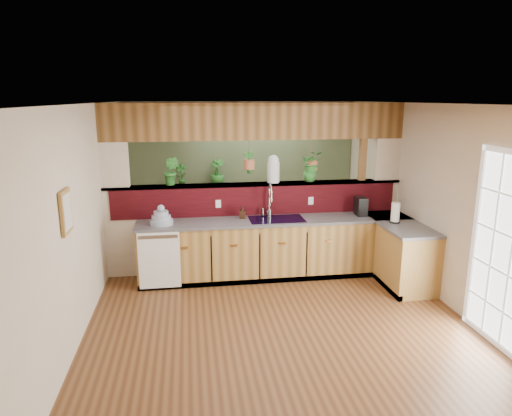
{
  "coord_description": "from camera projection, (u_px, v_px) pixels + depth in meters",
  "views": [
    {
      "loc": [
        -1.03,
        -5.51,
        2.67
      ],
      "look_at": [
        -0.1,
        0.7,
        1.15
      ],
      "focal_mm": 32.0,
      "sensor_mm": 36.0,
      "label": 1
    }
  ],
  "objects": [
    {
      "name": "wall_front",
      "position": [
        393.0,
        366.0,
        2.4
      ],
      "size": [
        4.6,
        0.02,
        2.6
      ],
      "primitive_type": "cube",
      "color": "beige",
      "rests_on": "ground"
    },
    {
      "name": "shelf_plant_a",
      "position": [
        181.0,
        175.0,
        8.74
      ],
      "size": [
        0.26,
        0.22,
        0.43
      ],
      "primitive_type": "imported",
      "rotation": [
        0.0,
        0.0,
        -0.31
      ],
      "color": "#266A26",
      "rests_on": "shelving_console"
    },
    {
      "name": "hanging_plant_b",
      "position": [
        312.0,
        153.0,
        7.06
      ],
      "size": [
        0.38,
        0.35,
        0.48
      ],
      "color": "brown",
      "rests_on": "header_beam"
    },
    {
      "name": "ceiling",
      "position": [
        273.0,
        104.0,
        5.46
      ],
      "size": [
        4.6,
        7.0,
        0.01
      ],
      "primitive_type": "cube",
      "color": "brown",
      "rests_on": "ground"
    },
    {
      "name": "french_door",
      "position": [
        501.0,
        253.0,
        4.9
      ],
      "size": [
        0.06,
        1.02,
        2.16
      ],
      "primitive_type": "cube",
      "color": "white",
      "rests_on": "ground"
    },
    {
      "name": "paper_towel",
      "position": [
        395.0,
        213.0,
        6.61
      ],
      "size": [
        0.15,
        0.15,
        0.32
      ],
      "color": "black",
      "rests_on": "countertop"
    },
    {
      "name": "pass_through_ledge",
      "position": [
        256.0,
        184.0,
        7.05
      ],
      "size": [
        4.6,
        0.21,
        0.04
      ],
      "primitive_type": "cube",
      "color": "brown",
      "rests_on": "ground"
    },
    {
      "name": "ledge_plant_left",
      "position": [
        171.0,
        171.0,
        6.8
      ],
      "size": [
        0.29,
        0.27,
        0.43
      ],
      "primitive_type": "imported",
      "rotation": [
        0.0,
        0.0,
        -0.41
      ],
      "color": "#266A26",
      "rests_on": "pass_through_ledge"
    },
    {
      "name": "coffee_maker",
      "position": [
        361.0,
        207.0,
        7.03
      ],
      "size": [
        0.15,
        0.25,
        0.28
      ],
      "rotation": [
        0.0,
        0.0,
        -0.04
      ],
      "color": "black",
      "rests_on": "countertop"
    },
    {
      "name": "wall_left",
      "position": [
        83.0,
        216.0,
        5.43
      ],
      "size": [
        0.02,
        7.0,
        2.6
      ],
      "primitive_type": "cube",
      "color": "beige",
      "rests_on": "ground"
    },
    {
      "name": "faucet",
      "position": [
        270.0,
        199.0,
        6.9
      ],
      "size": [
        0.23,
        0.23,
        0.52
      ],
      "color": "#B7B7B2",
      "rests_on": "countertop"
    },
    {
      "name": "ledge_plant_right",
      "position": [
        310.0,
        169.0,
        7.12
      ],
      "size": [
        0.24,
        0.24,
        0.38
      ],
      "primitive_type": "imported",
      "rotation": [
        0.0,
        0.0,
        0.11
      ],
      "color": "#266A26",
      "rests_on": "pass_through_ledge"
    },
    {
      "name": "shelf_plant_b",
      "position": [
        217.0,
        172.0,
        8.83
      ],
      "size": [
        0.35,
        0.35,
        0.5
      ],
      "primitive_type": "imported",
      "rotation": [
        0.0,
        0.0,
        -0.28
      ],
      "color": "#266A26",
      "rests_on": "shelving_console"
    },
    {
      "name": "dish_stack",
      "position": [
        161.0,
        218.0,
        6.52
      ],
      "size": [
        0.33,
        0.33,
        0.29
      ],
      "color": "#8F9FB9",
      "rests_on": "countertop"
    },
    {
      "name": "glass_jar",
      "position": [
        273.0,
        169.0,
        7.03
      ],
      "size": [
        0.19,
        0.19,
        0.43
      ],
      "color": "silver",
      "rests_on": "pass_through_ledge"
    },
    {
      "name": "sage_backwall",
      "position": [
        240.0,
        168.0,
        9.11
      ],
      "size": [
        4.55,
        0.02,
        2.55
      ],
      "primitive_type": "cube",
      "color": "#5A6C4A",
      "rests_on": "ground"
    },
    {
      "name": "wall_back",
      "position": [
        240.0,
        168.0,
        9.13
      ],
      "size": [
        4.6,
        0.02,
        2.6
      ],
      "primitive_type": "cube",
      "color": "beige",
      "rests_on": "ground"
    },
    {
      "name": "header_beam",
      "position": [
        256.0,
        121.0,
        6.82
      ],
      "size": [
        4.6,
        0.15,
        0.55
      ],
      "primitive_type": "cube",
      "color": "brown",
      "rests_on": "ground"
    },
    {
      "name": "navy_sink",
      "position": [
        276.0,
        224.0,
        6.85
      ],
      "size": [
        0.82,
        0.5,
        0.18
      ],
      "color": "black",
      "rests_on": "countertop"
    },
    {
      "name": "ground",
      "position": [
        271.0,
        304.0,
        6.07
      ],
      "size": [
        4.6,
        7.0,
        0.01
      ],
      "primitive_type": "cube",
      "color": "#56341A",
      "rests_on": "ground"
    },
    {
      "name": "shelving_console",
      "position": [
        204.0,
        211.0,
        8.97
      ],
      "size": [
        1.6,
        0.89,
        1.03
      ],
      "primitive_type": "cube",
      "rotation": [
        0.0,
        0.0,
        -0.33
      ],
      "color": "black",
      "rests_on": "ground"
    },
    {
      "name": "dishwasher",
      "position": [
        159.0,
        260.0,
        6.39
      ],
      "size": [
        0.58,
        0.03,
        0.82
      ],
      "color": "white",
      "rests_on": "ground"
    },
    {
      "name": "countertop",
      "position": [
        315.0,
        248.0,
        6.92
      ],
      "size": [
        4.14,
        1.52,
        0.9
      ],
      "color": "olive",
      "rests_on": "ground"
    },
    {
      "name": "wall_right",
      "position": [
        441.0,
        203.0,
        6.1
      ],
      "size": [
        0.02,
        7.0,
        2.6
      ],
      "primitive_type": "cube",
      "color": "beige",
      "rests_on": "ground"
    },
    {
      "name": "framed_print",
      "position": [
        66.0,
        212.0,
        4.61
      ],
      "size": [
        0.04,
        0.35,
        0.45
      ],
      "color": "olive",
      "rests_on": "wall_left"
    },
    {
      "name": "pass_through_partition",
      "position": [
        258.0,
        195.0,
        7.09
      ],
      "size": [
        4.6,
        0.21,
        2.6
      ],
      "color": "beige",
      "rests_on": "ground"
    },
    {
      "name": "hanging_plant_a",
      "position": [
        249.0,
        155.0,
        6.92
      ],
      "size": [
        0.21,
        0.17,
        0.47
      ],
      "color": "brown",
      "rests_on": "header_beam"
    },
    {
      "name": "soap_dispenser",
      "position": [
        242.0,
        212.0,
        6.85
      ],
      "size": [
        0.09,
        0.1,
        0.19
      ],
      "primitive_type": "imported",
      "rotation": [
        0.0,
        0.0,
        -0.11
      ],
      "color": "#372014",
      "rests_on": "countertop"
    },
    {
      "name": "floor_plant",
      "position": [
        303.0,
        222.0,
        8.48
      ],
      "size": [
        0.86,
        0.78,
        0.82
      ],
      "primitive_type": "imported",
      "rotation": [
        0.0,
        0.0,
        -0.21
      ],
      "color": "#266A26",
      "rests_on": "ground"
    }
  ]
}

